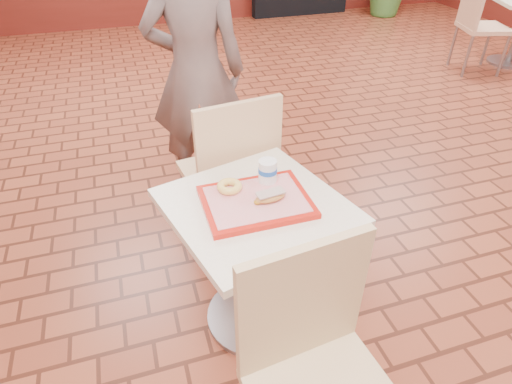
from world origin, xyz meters
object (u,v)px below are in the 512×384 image
object	(u,v)px
chair_main_back	(231,169)
ring_donut	(229,186)
paper_cup	(268,171)
chair_second_left	(479,20)
serving_tray	(256,202)
main_table	(256,246)
chair_main_front	(317,369)
long_john_donut	(270,197)
customer	(196,73)

from	to	relation	value
chair_main_back	ring_donut	xyz separation A→B (m)	(-0.12, -0.45, 0.21)
ring_donut	paper_cup	world-z (taller)	paper_cup
paper_cup	chair_second_left	xyz separation A→B (m)	(3.29, 2.48, -0.22)
ring_donut	paper_cup	size ratio (longest dim) A/B	1.06
serving_tray	main_table	bearing A→B (deg)	90.00
ring_donut	chair_second_left	xyz separation A→B (m)	(3.46, 2.50, -0.18)
serving_tray	chair_second_left	xyz separation A→B (m)	(3.38, 2.59, -0.15)
chair_main_front	long_john_donut	world-z (taller)	chair_main_front
customer	ring_donut	size ratio (longest dim) A/B	15.93
customer	chair_main_back	bearing A→B (deg)	104.41
main_table	chair_main_front	xyz separation A→B (m)	(-0.01, -0.64, 0.05)
paper_cup	long_john_donut	bearing A→B (deg)	-105.49
serving_tray	long_john_donut	size ratio (longest dim) A/B	3.08
ring_donut	paper_cup	xyz separation A→B (m)	(0.17, 0.01, 0.03)
chair_main_back	chair_second_left	bearing A→B (deg)	-156.24
main_table	long_john_donut	size ratio (longest dim) A/B	5.10
serving_tray	paper_cup	distance (m)	0.15
chair_main_front	long_john_donut	xyz separation A→B (m)	(0.05, 0.62, 0.22)
chair_main_front	chair_second_left	world-z (taller)	chair_second_left
chair_main_back	chair_second_left	world-z (taller)	chair_second_left
chair_main_back	paper_cup	xyz separation A→B (m)	(0.05, -0.44, 0.25)
main_table	chair_main_front	size ratio (longest dim) A/B	0.75
chair_main_back	ring_donut	distance (m)	0.52
chair_second_left	chair_main_front	bearing A→B (deg)	149.92
ring_donut	long_john_donut	xyz separation A→B (m)	(0.13, -0.12, 0.00)
main_table	ring_donut	world-z (taller)	ring_donut
chair_second_left	chair_main_back	bearing A→B (deg)	137.68
main_table	long_john_donut	xyz separation A→B (m)	(0.05, -0.03, 0.28)
customer	paper_cup	bearing A→B (deg)	105.70
main_table	long_john_donut	distance (m)	0.28
chair_main_front	ring_donut	size ratio (longest dim) A/B	9.07
long_john_donut	chair_main_back	bearing A→B (deg)	91.00
customer	serving_tray	size ratio (longest dim) A/B	3.91
serving_tray	ring_donut	distance (m)	0.13
chair_main_back	paper_cup	world-z (taller)	chair_main_back
customer	ring_donut	bearing A→B (deg)	96.86
customer	serving_tray	bearing A→B (deg)	101.24
chair_main_front	ring_donut	xyz separation A→B (m)	(-0.08, 0.74, 0.22)
chair_main_front	serving_tray	distance (m)	0.67
main_table	ring_donut	size ratio (longest dim) A/B	6.76
customer	paper_cup	xyz separation A→B (m)	(0.08, -1.09, -0.05)
chair_main_back	customer	bearing A→B (deg)	-94.74
chair_main_front	customer	size ratio (longest dim) A/B	0.57
customer	long_john_donut	distance (m)	1.23
ring_donut	long_john_donut	size ratio (longest dim) A/B	0.75
customer	serving_tray	xyz separation A→B (m)	(-0.00, -1.20, -0.11)
chair_main_front	ring_donut	distance (m)	0.77
chair_main_front	customer	world-z (taller)	customer
chair_main_front	long_john_donut	distance (m)	0.66
customer	long_john_donut	bearing A→B (deg)	103.48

